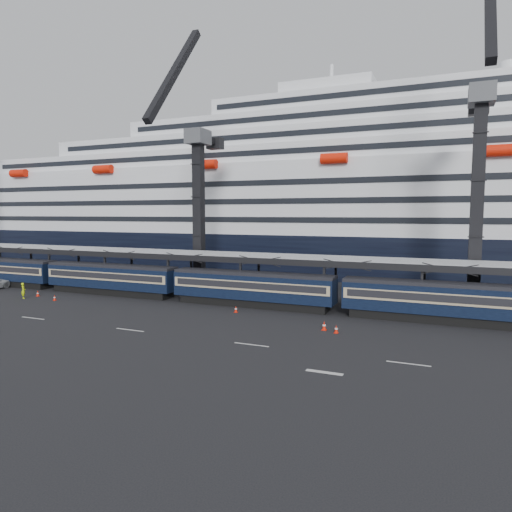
# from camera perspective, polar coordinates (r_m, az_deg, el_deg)

# --- Properties ---
(ground) EXTENTS (260.00, 260.00, 0.00)m
(ground) POSITION_cam_1_polar(r_m,az_deg,el_deg) (40.20, 4.40, -9.83)
(ground) COLOR black
(ground) RESTS_ON ground
(lane_markings) EXTENTS (111.00, 4.27, 0.02)m
(lane_markings) POSITION_cam_1_polar(r_m,az_deg,el_deg) (33.54, 15.12, -13.09)
(lane_markings) COLOR beige
(lane_markings) RESTS_ON ground
(train) EXTENTS (133.05, 3.00, 4.05)m
(train) POSITION_cam_1_polar(r_m,az_deg,el_deg) (50.46, 3.01, -4.15)
(train) COLOR black
(train) RESTS_ON ground
(canopy) EXTENTS (130.00, 6.25, 5.53)m
(canopy) POSITION_cam_1_polar(r_m,az_deg,el_deg) (52.54, 9.29, -0.48)
(canopy) COLOR #979A9F
(canopy) RESTS_ON ground
(cruise_ship) EXTENTS (214.09, 28.84, 34.00)m
(cruise_ship) POSITION_cam_1_polar(r_m,az_deg,el_deg) (83.90, 13.82, 6.43)
(cruise_ship) COLOR black
(cruise_ship) RESTS_ON ground
(crane_dark_near) EXTENTS (4.50, 17.75, 35.08)m
(crane_dark_near) POSITION_cam_1_polar(r_m,az_deg,el_deg) (64.12, -7.36, 6.56)
(crane_dark_near) COLOR #494C50
(crane_dark_near) RESTS_ON ground
(crane_dark_mid) EXTENTS (4.50, 18.24, 39.64)m
(crane_dark_mid) POSITION_cam_1_polar(r_m,az_deg,el_deg) (54.56, 26.00, 7.79)
(crane_dark_mid) COLOR #494C50
(crane_dark_mid) RESTS_ON ground
(worker) EXTENTS (0.86, 0.80, 1.96)m
(worker) POSITION_cam_1_polar(r_m,az_deg,el_deg) (63.57, -27.08, -3.87)
(worker) COLOR #CBED0C
(worker) RESTS_ON ground
(traffic_cone_a) EXTENTS (0.37, 0.37, 0.74)m
(traffic_cone_a) POSITION_cam_1_polar(r_m,az_deg,el_deg) (64.53, -25.62, -4.24)
(traffic_cone_a) COLOR red
(traffic_cone_a) RESTS_ON ground
(traffic_cone_b) EXTENTS (0.34, 0.34, 0.68)m
(traffic_cone_b) POSITION_cam_1_polar(r_m,az_deg,el_deg) (60.61, -23.87, -4.79)
(traffic_cone_b) COLOR red
(traffic_cone_b) RESTS_ON ground
(traffic_cone_c) EXTENTS (0.35, 0.35, 0.71)m
(traffic_cone_c) POSITION_cam_1_polar(r_m,az_deg,el_deg) (48.95, -2.53, -6.64)
(traffic_cone_c) COLOR red
(traffic_cone_c) RESTS_ON ground
(traffic_cone_d) EXTENTS (0.37, 0.37, 0.75)m
(traffic_cone_d) POSITION_cam_1_polar(r_m,az_deg,el_deg) (41.24, 10.00, -8.97)
(traffic_cone_d) COLOR red
(traffic_cone_d) RESTS_ON ground
(traffic_cone_e) EXTENTS (0.43, 0.43, 0.86)m
(traffic_cone_e) POSITION_cam_1_polar(r_m,az_deg,el_deg) (42.07, 8.52, -8.59)
(traffic_cone_e) COLOR red
(traffic_cone_e) RESTS_ON ground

